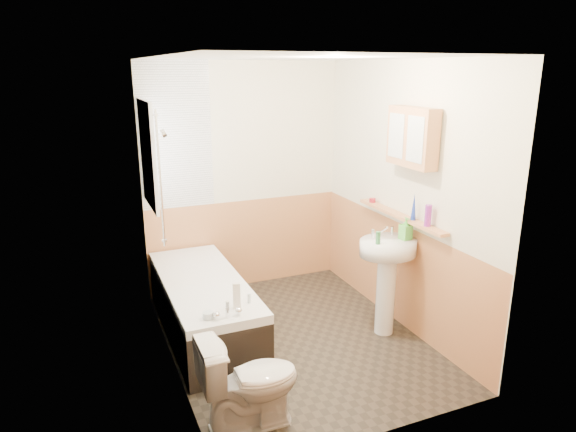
# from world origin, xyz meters

# --- Properties ---
(floor) EXTENTS (2.80, 2.80, 0.00)m
(floor) POSITION_xyz_m (0.00, 0.00, 0.00)
(floor) COLOR black
(floor) RESTS_ON ground
(ceiling) EXTENTS (2.80, 2.80, 0.00)m
(ceiling) POSITION_xyz_m (0.00, 0.00, 2.50)
(ceiling) COLOR white
(ceiling) RESTS_ON ground
(wall_back) EXTENTS (2.20, 0.02, 2.50)m
(wall_back) POSITION_xyz_m (0.00, 1.41, 1.25)
(wall_back) COLOR #F1E9C7
(wall_back) RESTS_ON ground
(wall_front) EXTENTS (2.20, 0.02, 2.50)m
(wall_front) POSITION_xyz_m (0.00, -1.41, 1.25)
(wall_front) COLOR #F1E9C7
(wall_front) RESTS_ON ground
(wall_left) EXTENTS (0.02, 2.80, 2.50)m
(wall_left) POSITION_xyz_m (-1.11, 0.00, 1.25)
(wall_left) COLOR #F1E9C7
(wall_left) RESTS_ON ground
(wall_right) EXTENTS (0.02, 2.80, 2.50)m
(wall_right) POSITION_xyz_m (1.11, 0.00, 1.25)
(wall_right) COLOR #F1E9C7
(wall_right) RESTS_ON ground
(wainscot_right) EXTENTS (0.01, 2.80, 1.00)m
(wainscot_right) POSITION_xyz_m (1.09, 0.00, 0.50)
(wainscot_right) COLOR tan
(wainscot_right) RESTS_ON wall_right
(wainscot_front) EXTENTS (2.20, 0.01, 1.00)m
(wainscot_front) POSITION_xyz_m (0.00, -1.39, 0.50)
(wainscot_front) COLOR tan
(wainscot_front) RESTS_ON wall_front
(wainscot_back) EXTENTS (2.20, 0.01, 1.00)m
(wainscot_back) POSITION_xyz_m (0.00, 1.39, 0.50)
(wainscot_back) COLOR tan
(wainscot_back) RESTS_ON wall_back
(tile_cladding_left) EXTENTS (0.01, 2.80, 2.50)m
(tile_cladding_left) POSITION_xyz_m (-1.09, 0.00, 1.25)
(tile_cladding_left) COLOR white
(tile_cladding_left) RESTS_ON wall_left
(tile_return_back) EXTENTS (0.75, 0.01, 1.50)m
(tile_return_back) POSITION_xyz_m (-0.73, 1.39, 1.75)
(tile_return_back) COLOR white
(tile_return_back) RESTS_ON wall_back
(window) EXTENTS (0.03, 0.79, 0.99)m
(window) POSITION_xyz_m (-1.06, 0.95, 1.65)
(window) COLOR white
(window) RESTS_ON wall_left
(bathtub) EXTENTS (0.70, 1.82, 0.68)m
(bathtub) POSITION_xyz_m (-0.73, 0.45, 0.28)
(bathtub) COLOR black
(bathtub) RESTS_ON floor
(shower_riser) EXTENTS (0.10, 0.08, 1.18)m
(shower_riser) POSITION_xyz_m (-1.04, 0.45, 1.61)
(shower_riser) COLOR silver
(shower_riser) RESTS_ON wall_left
(toilet) EXTENTS (0.71, 0.40, 0.69)m
(toilet) POSITION_xyz_m (-0.76, -0.97, 0.34)
(toilet) COLOR white
(toilet) RESTS_ON floor
(sink) EXTENTS (0.54, 0.44, 1.04)m
(sink) POSITION_xyz_m (0.84, -0.20, 0.66)
(sink) COLOR white
(sink) RESTS_ON floor
(pine_shelf) EXTENTS (0.10, 1.28, 0.03)m
(pine_shelf) POSITION_xyz_m (1.04, -0.07, 1.09)
(pine_shelf) COLOR tan
(pine_shelf) RESTS_ON wall_right
(medicine_cabinet) EXTENTS (0.14, 0.57, 0.51)m
(medicine_cabinet) POSITION_xyz_m (1.01, -0.21, 1.84)
(medicine_cabinet) COLOR tan
(medicine_cabinet) RESTS_ON wall_right
(foam_can) EXTENTS (0.07, 0.07, 0.19)m
(foam_can) POSITION_xyz_m (1.04, -0.47, 1.20)
(foam_can) COLOR purple
(foam_can) RESTS_ON pine_shelf
(green_bottle) EXTENTS (0.05, 0.05, 0.24)m
(green_bottle) POSITION_xyz_m (1.04, -0.27, 1.23)
(green_bottle) COLOR #19339E
(green_bottle) RESTS_ON pine_shelf
(black_jar) EXTENTS (0.08, 0.08, 0.04)m
(black_jar) POSITION_xyz_m (1.04, 0.41, 1.13)
(black_jar) COLOR maroon
(black_jar) RESTS_ON pine_shelf
(soap_bottle) EXTENTS (0.12, 0.21, 0.09)m
(soap_bottle) POSITION_xyz_m (0.98, -0.25, 0.97)
(soap_bottle) COLOR #59C647
(soap_bottle) RESTS_ON sink
(clear_bottle) EXTENTS (0.05, 0.05, 0.11)m
(clear_bottle) POSITION_xyz_m (0.69, -0.27, 0.98)
(clear_bottle) COLOR #388447
(clear_bottle) RESTS_ON sink
(blue_gel) EXTENTS (0.07, 0.05, 0.22)m
(blue_gel) POSITION_xyz_m (-0.61, -0.23, 0.65)
(blue_gel) COLOR silver
(blue_gel) RESTS_ON bathtub
(cream_jar) EXTENTS (0.09, 0.09, 0.05)m
(cream_jar) POSITION_xyz_m (-0.87, -0.32, 0.57)
(cream_jar) COLOR silver
(cream_jar) RESTS_ON bathtub
(orange_bottle) EXTENTS (0.03, 0.03, 0.08)m
(orange_bottle) POSITION_xyz_m (-0.49, -0.18, 0.58)
(orange_bottle) COLOR silver
(orange_bottle) RESTS_ON bathtub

